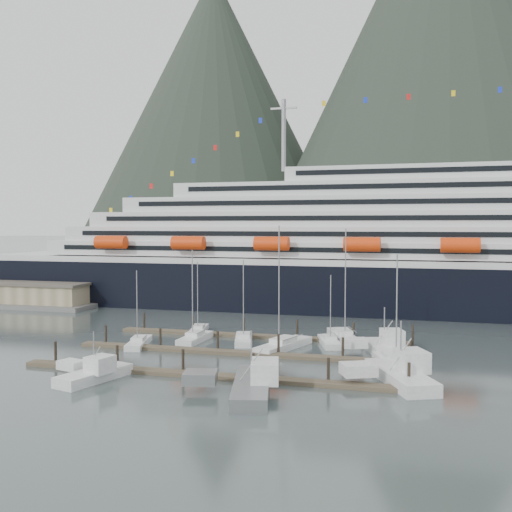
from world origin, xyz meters
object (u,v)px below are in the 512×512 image
(warehouse, at_px, (12,293))
(trawler_e, at_px, (383,348))
(sailboat_b, at_px, (139,343))
(sailboat_e, at_px, (199,331))
(sailboat_d, at_px, (283,346))
(sailboat_g, at_px, (343,337))
(sailboat_h, at_px, (394,364))
(trawler_d, at_px, (399,375))
(cruise_ship, at_px, (471,255))
(trawler_c, at_px, (250,384))
(sailboat_f, at_px, (329,342))
(trawler_b, at_px, (93,373))
(sailboat_c, at_px, (244,340))
(sailboat_a, at_px, (195,339))

(warehouse, bearing_deg, trawler_e, -20.84)
(sailboat_b, bearing_deg, sailboat_e, -35.50)
(sailboat_d, bearing_deg, sailboat_g, -22.23)
(sailboat_d, distance_m, trawler_e, 14.42)
(sailboat_g, height_order, sailboat_h, sailboat_g)
(sailboat_g, bearing_deg, sailboat_e, 70.44)
(sailboat_h, xyz_separation_m, trawler_d, (0.97, -7.65, 0.54))
(sailboat_d, height_order, sailboat_h, sailboat_d)
(cruise_ship, xyz_separation_m, trawler_c, (-27.67, -69.98, -11.10))
(cruise_ship, distance_m, sailboat_e, 60.57)
(sailboat_b, distance_m, sailboat_d, 21.91)
(trawler_d, bearing_deg, sailboat_g, -2.67)
(sailboat_f, bearing_deg, trawler_b, 122.33)
(sailboat_b, xyz_separation_m, sailboat_d, (21.63, 3.52, 0.07))
(sailboat_c, xyz_separation_m, trawler_e, (21.48, -2.78, 0.51))
(trawler_d, bearing_deg, trawler_e, -14.04)
(warehouse, relative_size, sailboat_h, 3.04)
(trawler_b, relative_size, trawler_e, 0.87)
(cruise_ship, xyz_separation_m, sailboat_a, (-43.98, -44.64, -11.60))
(cruise_ship, bearing_deg, sailboat_a, -134.57)
(cruise_ship, xyz_separation_m, warehouse, (-102.03, -12.94, -9.79))
(sailboat_g, relative_size, trawler_d, 1.32)
(trawler_c, bearing_deg, sailboat_d, -9.33)
(cruise_ship, relative_size, sailboat_f, 18.83)
(sailboat_e, distance_m, sailboat_h, 36.74)
(sailboat_h, bearing_deg, sailboat_e, 43.59)
(sailboat_d, distance_m, sailboat_g, 11.95)
(warehouse, xyz_separation_m, trawler_d, (89.86, -48.42, -1.26))
(cruise_ship, xyz_separation_m, sailboat_g, (-21.67, -37.36, -11.57))
(sailboat_e, bearing_deg, trawler_b, 166.25)
(warehouse, xyz_separation_m, trawler_e, (87.10, -33.15, -1.32))
(cruise_ship, distance_m, trawler_d, 63.52)
(trawler_c, distance_m, trawler_d, 17.74)
(sailboat_f, bearing_deg, sailboat_a, 80.27)
(sailboat_e, height_order, sailboat_g, sailboat_g)
(trawler_c, bearing_deg, sailboat_b, 36.06)
(sailboat_b, xyz_separation_m, sailboat_f, (27.74, 8.32, 0.00))
(sailboat_a, relative_size, sailboat_d, 0.79)
(sailboat_b, distance_m, sailboat_e, 13.45)
(sailboat_c, relative_size, sailboat_d, 0.71)
(trawler_b, xyz_separation_m, trawler_e, (31.92, 23.82, 0.09))
(sailboat_e, bearing_deg, sailboat_g, -102.11)
(sailboat_e, distance_m, trawler_c, 37.35)
(sailboat_d, xyz_separation_m, sailboat_g, (7.66, 9.18, -0.00))
(trawler_d, bearing_deg, sailboat_c, 29.04)
(trawler_b, xyz_separation_m, trawler_c, (19.18, -0.07, 0.10))
(sailboat_c, distance_m, sailboat_h, 25.49)
(sailboat_a, height_order, sailboat_c, sailboat_a)
(sailboat_b, xyz_separation_m, trawler_e, (36.04, 3.96, 0.53))
(sailboat_a, distance_m, sailboat_b, 8.84)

